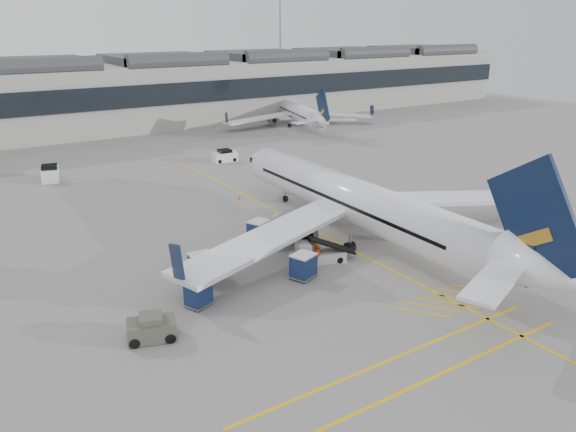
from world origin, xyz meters
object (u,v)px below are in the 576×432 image
belt_loader (317,254)px  ramp_agent_b (316,254)px  airliner_main (361,204)px  pushback_tug (152,328)px  baggage_cart_a (259,230)px  ramp_agent_a (295,237)px

belt_loader → ramp_agent_b: size_ratio=2.94×
airliner_main → pushback_tug: 22.14m
baggage_cart_a → ramp_agent_a: (1.80, -2.98, -0.03)m
belt_loader → baggage_cart_a: (-1.68, 6.27, 0.39)m
airliner_main → belt_loader: (-6.12, -1.95, -2.58)m
ramp_agent_a → pushback_tug: size_ratio=0.60×
baggage_cart_a → ramp_agent_a: ramp_agent_a is taller
ramp_agent_a → ramp_agent_b: 3.82m
belt_loader → baggage_cart_a: bearing=123.2°
ramp_agent_a → baggage_cart_a: bearing=84.9°
belt_loader → baggage_cart_a: belt_loader is taller
belt_loader → baggage_cart_a: size_ratio=2.39×
ramp_agent_a → ramp_agent_b: bearing=-135.0°
baggage_cart_a → ramp_agent_b: 6.87m
ramp_agent_a → pushback_tug: ramp_agent_a is taller
baggage_cart_a → ramp_agent_b: bearing=-103.5°
airliner_main → belt_loader: airliner_main is taller
airliner_main → baggage_cart_a: size_ratio=18.37×
ramp_agent_a → ramp_agent_b: (-0.58, -3.78, -0.07)m
pushback_tug → airliner_main: bearing=33.6°
airliner_main → pushback_tug: bearing=-163.0°
belt_loader → ramp_agent_a: size_ratio=2.73×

